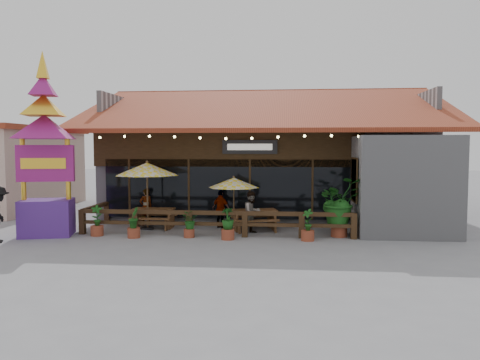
# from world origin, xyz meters

# --- Properties ---
(ground) EXTENTS (100.00, 100.00, 0.00)m
(ground) POSITION_xyz_m (0.00, 0.00, 0.00)
(ground) COLOR gray
(ground) RESTS_ON ground
(restaurant_building) EXTENTS (15.50, 14.73, 6.09)m
(restaurant_building) POSITION_xyz_m (0.26, 6.61, 2.21)
(restaurant_building) COLOR #A0A0A5
(restaurant_building) RESTS_ON ground
(patio_railing) EXTENTS (10.00, 2.60, 0.92)m
(patio_railing) POSITION_xyz_m (-2.25, -0.27, 0.61)
(patio_railing) COLOR #402917
(patio_railing) RESTS_ON ground
(umbrella_left) EXTENTS (2.73, 2.73, 2.68)m
(umbrella_left) POSITION_xyz_m (-4.40, 0.73, 2.33)
(umbrella_left) COLOR brown
(umbrella_left) RESTS_ON ground
(umbrella_right) EXTENTS (1.98, 1.98, 2.09)m
(umbrella_right) POSITION_xyz_m (-1.05, 0.88, 1.82)
(umbrella_right) COLOR brown
(umbrella_right) RESTS_ON ground
(picnic_table_left) EXTENTS (1.62, 1.40, 0.77)m
(picnic_table_left) POSITION_xyz_m (-4.26, 1.04, 0.52)
(picnic_table_left) COLOR brown
(picnic_table_left) RESTS_ON ground
(picnic_table_right) EXTENTS (1.97, 1.80, 0.80)m
(picnic_table_right) POSITION_xyz_m (-0.24, 0.85, 0.54)
(picnic_table_right) COLOR brown
(picnic_table_right) RESTS_ON ground
(thai_sign_tower) EXTENTS (3.19, 3.19, 7.08)m
(thai_sign_tower) POSITION_xyz_m (-7.62, -0.92, 3.74)
(thai_sign_tower) COLOR #512486
(thai_sign_tower) RESTS_ON ground
(tropical_plant) EXTENTS (1.93, 1.82, 2.14)m
(tropical_plant) POSITION_xyz_m (2.85, -0.10, 1.22)
(tropical_plant) COLOR brown
(tropical_plant) RESTS_ON ground
(diner_a) EXTENTS (0.65, 0.63, 1.51)m
(diner_a) POSITION_xyz_m (-4.73, 1.59, 0.75)
(diner_a) COLOR #3B2612
(diner_a) RESTS_ON ground
(diner_b) EXTENTS (0.96, 0.95, 1.56)m
(diner_b) POSITION_xyz_m (-0.29, 0.23, 0.78)
(diner_b) COLOR #3B2612
(diner_b) RESTS_ON ground
(diner_c) EXTENTS (0.94, 0.81, 1.51)m
(diner_c) POSITION_xyz_m (-1.59, 1.28, 0.76)
(diner_c) COLOR #3B2612
(diner_c) RESTS_ON ground
(planter_a) EXTENTS (0.46, 0.46, 1.12)m
(planter_a) POSITION_xyz_m (-5.83, -0.78, 0.47)
(planter_a) COLOR brown
(planter_a) RESTS_ON ground
(planter_b) EXTENTS (0.44, 0.44, 1.08)m
(planter_b) POSITION_xyz_m (-4.39, -1.02, 0.49)
(planter_b) COLOR brown
(planter_b) RESTS_ON ground
(planter_c) EXTENTS (0.62, 0.56, 0.92)m
(planter_c) POSITION_xyz_m (-2.46, -0.76, 0.52)
(planter_c) COLOR brown
(planter_c) RESTS_ON ground
(planter_d) EXTENTS (0.56, 0.56, 1.11)m
(planter_d) POSITION_xyz_m (-1.04, -1.02, 0.54)
(planter_d) COLOR brown
(planter_d) RESTS_ON ground
(planter_e) EXTENTS (0.47, 0.45, 1.10)m
(planter_e) POSITION_xyz_m (1.69, -0.96, 0.46)
(planter_e) COLOR brown
(planter_e) RESTS_ON ground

